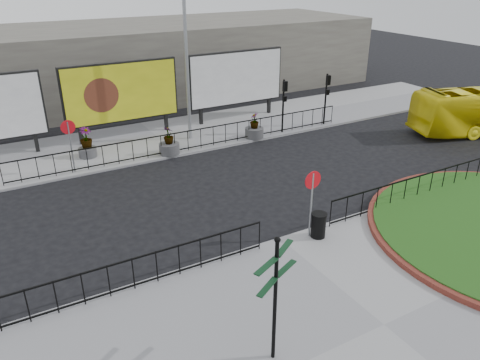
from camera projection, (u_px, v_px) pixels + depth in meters
ground at (279, 240)px, 16.40m from camera, size 90.00×90.00×0.00m
pavement_near at (384, 326)px, 12.42m from camera, size 30.00×10.00×0.12m
pavement_far at (158, 138)px, 25.86m from camera, size 44.00×6.00×0.12m
railing_near_left at (109, 281)px, 13.20m from camera, size 10.00×0.10×1.10m
railing_near_right at (418, 187)px, 18.78m from camera, size 9.00×0.10×1.10m
railing_far at (194, 139)px, 23.91m from camera, size 18.00×0.10×1.10m
speed_sign_far at (69, 135)px, 20.80m from camera, size 0.64×0.07×2.47m
speed_sign_near at (312, 190)px, 15.73m from camera, size 0.64×0.07×2.47m
billboard_mid at (122, 93)px, 24.89m from camera, size 6.20×0.31×4.10m
billboard_right at (236, 78)px, 28.02m from camera, size 6.20×0.31×4.10m
lamp_post at (186, 51)px, 23.74m from camera, size 0.74×0.18×9.23m
signal_pole_a at (284, 98)px, 25.80m from camera, size 0.22×0.26×3.00m
signal_pole_b at (327, 91)px, 27.14m from camera, size 0.22×0.26×3.00m
building_backdrop at (105, 63)px, 32.74m from camera, size 40.00×10.00×5.00m
fingerpost_sign at (275, 288)px, 10.53m from camera, size 1.51×0.95×3.40m
litter_bin at (319, 225)px, 16.23m from camera, size 0.55×0.55×0.91m
planter_a at (87, 145)px, 22.98m from camera, size 0.88×0.88×1.52m
planter_b at (169, 145)px, 23.43m from camera, size 1.02×1.02×1.41m
planter_c at (254, 129)px, 25.66m from camera, size 1.02×1.02×1.39m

